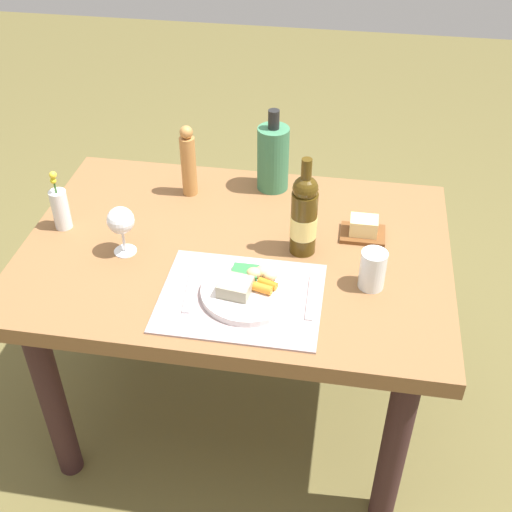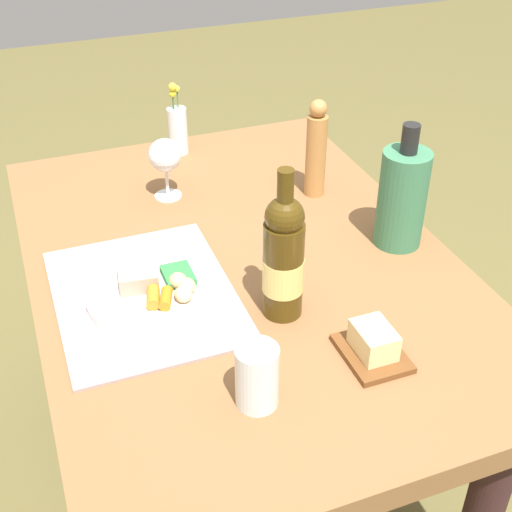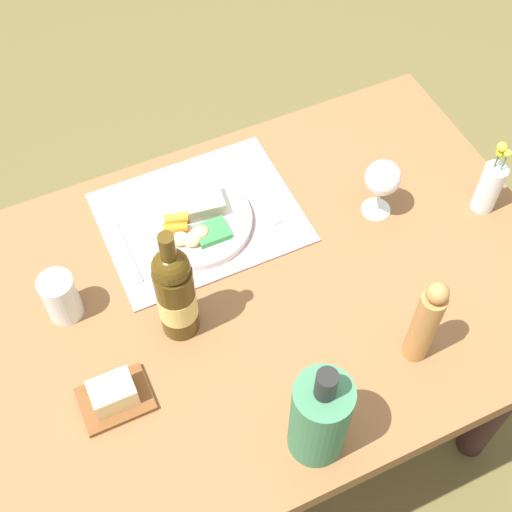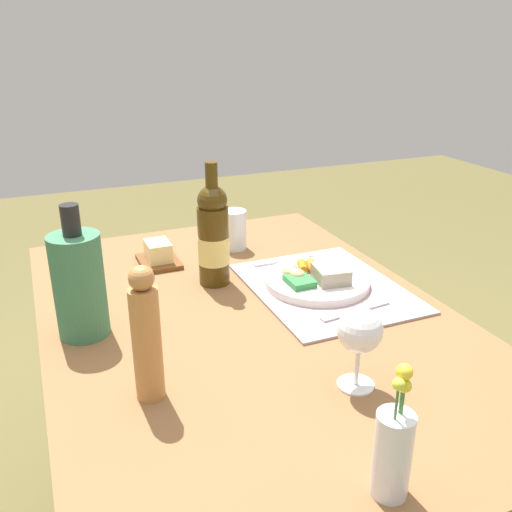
% 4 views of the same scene
% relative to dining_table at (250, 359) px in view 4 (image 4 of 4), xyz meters
% --- Properties ---
extents(dining_table, '(1.23, 0.85, 0.74)m').
position_rel_dining_table_xyz_m(dining_table, '(0.00, 0.00, 0.00)').
color(dining_table, brown).
rests_on(dining_table, ground_plane).
extents(placemat, '(0.42, 0.33, 0.01)m').
position_rel_dining_table_xyz_m(placemat, '(0.06, -0.22, 0.11)').
color(placemat, '#A28D8D').
rests_on(placemat, dining_table).
extents(dinner_plate, '(0.25, 0.25, 0.05)m').
position_rel_dining_table_xyz_m(dinner_plate, '(0.07, -0.20, 0.13)').
color(dinner_plate, silver).
rests_on(dinner_plate, placemat).
extents(fork, '(0.04, 0.18, 0.00)m').
position_rel_dining_table_xyz_m(fork, '(-0.08, -0.22, 0.12)').
color(fork, silver).
rests_on(fork, placemat).
extents(knife, '(0.02, 0.17, 0.00)m').
position_rel_dining_table_xyz_m(knife, '(0.24, -0.19, 0.12)').
color(knife, silver).
rests_on(knife, placemat).
extents(butter_dish, '(0.13, 0.10, 0.06)m').
position_rel_dining_table_xyz_m(butter_dish, '(0.36, 0.11, 0.13)').
color(butter_dish, brown).
rests_on(butter_dish, dining_table).
extents(water_tumbler, '(0.07, 0.07, 0.11)m').
position_rel_dining_table_xyz_m(water_tumbler, '(0.39, -0.11, 0.16)').
color(water_tumbler, silver).
rests_on(water_tumbler, dining_table).
extents(pepper_mill, '(0.05, 0.05, 0.24)m').
position_rel_dining_table_xyz_m(pepper_mill, '(-0.20, 0.26, 0.22)').
color(pepper_mill, '#B57A3F').
rests_on(pepper_mill, dining_table).
extents(wine_bottle, '(0.08, 0.08, 0.30)m').
position_rel_dining_table_xyz_m(wine_bottle, '(0.19, 0.01, 0.23)').
color(wine_bottle, '#44310D').
rests_on(wine_bottle, dining_table).
extents(flower_vase, '(0.05, 0.05, 0.19)m').
position_rel_dining_table_xyz_m(flower_vase, '(-0.53, 0.01, 0.18)').
color(flower_vase, silver).
rests_on(flower_vase, dining_table).
extents(cooler_bottle, '(0.10, 0.10, 0.27)m').
position_rel_dining_table_xyz_m(cooler_bottle, '(0.06, 0.34, 0.22)').
color(cooler_bottle, '#3A7550').
rests_on(cooler_bottle, dining_table).
extents(wine_glass, '(0.08, 0.08, 0.15)m').
position_rel_dining_table_xyz_m(wine_glass, '(-0.31, -0.07, 0.21)').
color(wine_glass, white).
rests_on(wine_glass, dining_table).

